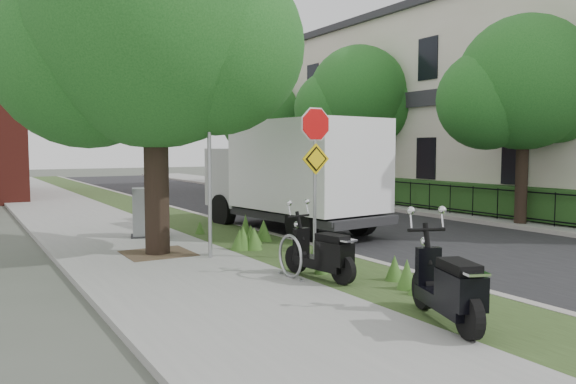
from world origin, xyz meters
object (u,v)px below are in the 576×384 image
Objects in this scene: box_truck at (294,171)px; scooter_near at (326,257)px; sign_assembly at (315,151)px; scooter_far at (452,294)px; utility_cabinet at (149,213)px.

scooter_near is at bearing -116.26° from box_truck.
scooter_near is (-0.87, -1.66, -1.81)m from sign_assembly.
box_truck is (1.92, 3.99, -0.58)m from sign_assembly.
scooter_near is at bearing 88.04° from scooter_far.
sign_assembly is at bearing -115.67° from box_truck.
box_truck reaches higher than utility_cabinet.
sign_assembly is 1.90× the size of scooter_near.
box_truck is 4.94× the size of utility_cabinet.
utility_cabinet is at bearing 113.87° from sign_assembly.
utility_cabinet is (-3.96, 0.63, -1.03)m from box_truck.
scooter_far is at bearing -108.59° from box_truck.
scooter_far is at bearing -83.35° from utility_cabinet.
utility_cabinet is (-1.07, 9.22, 0.17)m from scooter_far.
sign_assembly reaches higher than scooter_near.
sign_assembly reaches higher than box_truck.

